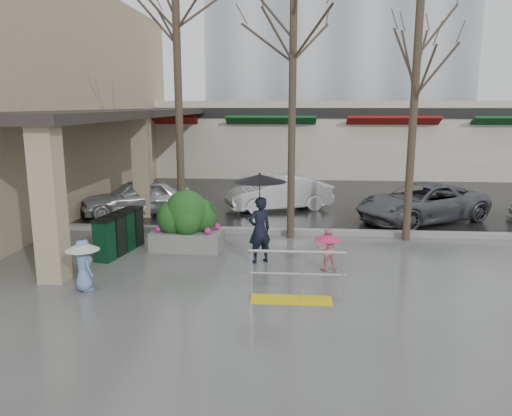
# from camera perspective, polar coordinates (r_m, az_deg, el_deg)

# --- Properties ---
(ground) EXTENTS (120.00, 120.00, 0.00)m
(ground) POSITION_cam_1_polar(r_m,az_deg,el_deg) (11.27, -2.53, -7.98)
(ground) COLOR #51514F
(ground) RESTS_ON ground
(street_asphalt) EXTENTS (120.00, 36.00, 0.01)m
(street_asphalt) POSITION_cam_1_polar(r_m,az_deg,el_deg) (32.77, 2.38, 5.05)
(street_asphalt) COLOR black
(street_asphalt) RESTS_ON ground
(curb) EXTENTS (120.00, 0.30, 0.15)m
(curb) POSITION_cam_1_polar(r_m,az_deg,el_deg) (15.06, -0.60, -2.60)
(curb) COLOR gray
(curb) RESTS_ON ground
(near_building) EXTENTS (6.00, 18.00, 8.00)m
(near_building) POSITION_cam_1_polar(r_m,az_deg,el_deg) (21.24, -24.95, 11.19)
(near_building) COLOR tan
(near_building) RESTS_ON ground
(canopy_slab) EXTENTS (2.80, 18.00, 0.25)m
(canopy_slab) POSITION_cam_1_polar(r_m,az_deg,el_deg) (19.53, -13.89, 10.87)
(canopy_slab) COLOR #2D2823
(canopy_slab) RESTS_ON pillar_front
(pillar_front) EXTENTS (0.55, 0.55, 3.50)m
(pillar_front) POSITION_cam_1_polar(r_m,az_deg,el_deg) (11.51, -22.58, 0.57)
(pillar_front) COLOR tan
(pillar_front) RESTS_ON ground
(pillar_back) EXTENTS (0.55, 0.55, 3.50)m
(pillar_back) POSITION_cam_1_polar(r_m,az_deg,el_deg) (17.47, -12.86, 4.69)
(pillar_back) COLOR tan
(pillar_back) RESTS_ON ground
(storefront_row) EXTENTS (34.00, 6.74, 4.00)m
(storefront_row) POSITION_cam_1_polar(r_m,az_deg,el_deg) (28.55, 6.12, 8.06)
(storefront_row) COLOR beige
(storefront_row) RESTS_ON ground
(handrail) EXTENTS (1.90, 0.50, 1.03)m
(handrail) POSITION_cam_1_polar(r_m,az_deg,el_deg) (9.93, 4.45, -8.47)
(handrail) COLOR yellow
(handrail) RESTS_ON ground
(tree_west) EXTENTS (3.20, 3.20, 6.80)m
(tree_west) POSITION_cam_1_polar(r_m,az_deg,el_deg) (14.58, -8.99, 16.64)
(tree_west) COLOR #382B21
(tree_west) RESTS_ON ground
(tree_midwest) EXTENTS (3.20, 3.20, 7.00)m
(tree_midwest) POSITION_cam_1_polar(r_m,az_deg,el_deg) (14.20, 4.26, 17.49)
(tree_midwest) COLOR #382B21
(tree_midwest) RESTS_ON ground
(tree_mideast) EXTENTS (3.20, 3.20, 6.50)m
(tree_mideast) POSITION_cam_1_polar(r_m,az_deg,el_deg) (14.50, 17.88, 15.37)
(tree_mideast) COLOR #382B21
(tree_mideast) RESTS_ON ground
(woman) EXTENTS (1.30, 1.30, 2.23)m
(woman) POSITION_cam_1_polar(r_m,az_deg,el_deg) (12.00, 0.42, 0.11)
(woman) COLOR black
(woman) RESTS_ON ground
(child_pink) EXTENTS (0.62, 0.62, 1.00)m
(child_pink) POSITION_cam_1_polar(r_m,az_deg,el_deg) (11.74, 8.13, -4.28)
(child_pink) COLOR pink
(child_pink) RESTS_ON ground
(child_blue) EXTENTS (0.70, 0.70, 1.10)m
(child_blue) POSITION_cam_1_polar(r_m,az_deg,el_deg) (10.93, -19.15, -5.57)
(child_blue) COLOR #6B8EBF
(child_blue) RESTS_ON ground
(planter) EXTENTS (1.88, 1.09, 1.61)m
(planter) POSITION_cam_1_polar(r_m,az_deg,el_deg) (13.32, -7.88, -1.54)
(planter) COLOR slate
(planter) RESTS_ON ground
(news_boxes) EXTENTS (0.75, 1.96, 1.07)m
(news_boxes) POSITION_cam_1_polar(r_m,az_deg,el_deg) (13.46, -15.31, -2.74)
(news_boxes) COLOR #0C3920
(news_boxes) RESTS_ON ground
(car_a) EXTENTS (3.99, 2.83, 1.26)m
(car_a) POSITION_cam_1_polar(r_m,az_deg,el_deg) (17.96, -13.53, 1.23)
(car_a) COLOR silver
(car_a) RESTS_ON ground
(car_b) EXTENTS (4.05, 2.62, 1.26)m
(car_b) POSITION_cam_1_polar(r_m,az_deg,el_deg) (18.31, 2.67, 1.74)
(car_b) COLOR silver
(car_b) RESTS_ON ground
(car_c) EXTENTS (4.97, 4.08, 1.26)m
(car_c) POSITION_cam_1_polar(r_m,az_deg,el_deg) (17.33, 18.40, 0.58)
(car_c) COLOR #5C5D64
(car_c) RESTS_ON ground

